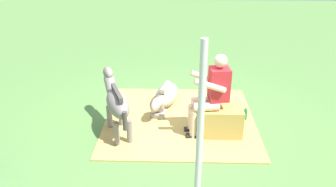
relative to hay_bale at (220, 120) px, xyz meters
name	(u,v)px	position (x,y,z in m)	size (l,w,h in m)	color
ground_plane	(174,126)	(0.74, -0.22, -0.25)	(24.00, 24.00, 0.00)	#568442
hay_patch	(180,119)	(0.64, -0.42, -0.23)	(2.60, 2.45, 0.02)	tan
hay_bale	(220,120)	(0.00, 0.00, 0.00)	(0.70, 0.48, 0.49)	tan
person_seated	(211,92)	(0.16, 0.01, 0.52)	(0.69, 0.47, 1.37)	beige
pony_standing	(117,102)	(1.66, 0.02, 0.33)	(0.69, 1.28, 0.94)	slate
pony_lying	(165,97)	(0.92, -0.95, -0.06)	(0.59, 1.36, 0.42)	gray
soda_bottle	(245,114)	(-0.51, -0.43, -0.12)	(0.07, 0.07, 0.26)	#197233
tent_pole_left	(198,162)	(0.50, 2.28, 0.89)	(0.06, 0.06, 2.28)	silver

